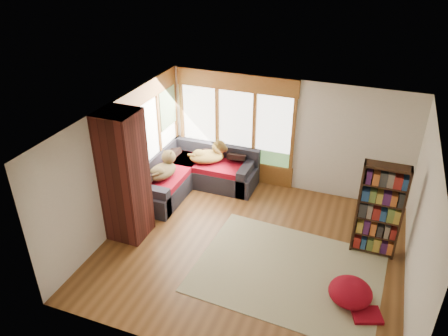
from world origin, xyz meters
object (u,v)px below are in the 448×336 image
Objects in this scene: area_rug at (288,271)px; bookshelf at (379,211)px; dog_brindle at (164,168)px; brick_chimney at (124,177)px; sectional_sofa at (193,176)px; dog_tan at (210,155)px; pouf at (350,292)px.

bookshelf is (1.34, 1.11, 0.92)m from area_rug.
bookshelf is 2.15× the size of dog_brindle.
brick_chimney is 0.81× the size of area_rug.
brick_chimney reaches higher than bookshelf.
sectional_sofa is 2.35× the size of dog_tan.
dog_brindle is at bearing -155.70° from dog_tan.
pouf reaches higher than area_rug.
area_rug is 3.52m from dog_brindle.
dog_brindle is (-0.39, -0.65, 0.46)m from sectional_sofa.
pouf is 0.82× the size of dog_brindle.
pouf is 4.46m from dog_tan.
dog_tan is at bearing -31.25° from dog_brindle.
brick_chimney reaches higher than area_rug.
pouf is 4.61m from dog_brindle.
dog_brindle is at bearing 176.33° from bookshelf.
brick_chimney is 2.32m from sectional_sofa.
dog_tan is at bearing 143.20° from pouf.
dog_tan reaches higher than pouf.
area_rug is (2.75, -2.04, -0.30)m from sectional_sofa.
brick_chimney reaches higher than pouf.
sectional_sofa is 0.69× the size of area_rug.
dog_brindle is at bearing -125.48° from sectional_sofa.
area_rug is 3.46m from dog_tan.
pouf is (3.85, -2.37, -0.10)m from sectional_sofa.
dog_brindle is (-3.15, 1.40, 0.75)m from area_rug.
bookshelf is at bearing 80.31° from pouf.
brick_chimney is 2.51m from dog_tan.
bookshelf is at bearing 13.77° from brick_chimney.
area_rug is at bearing 0.07° from brick_chimney.
sectional_sofa is at bearing 77.71° from brick_chimney.
brick_chimney is at bearing -176.73° from dog_brindle.
pouf is at bearing -65.68° from dog_tan.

